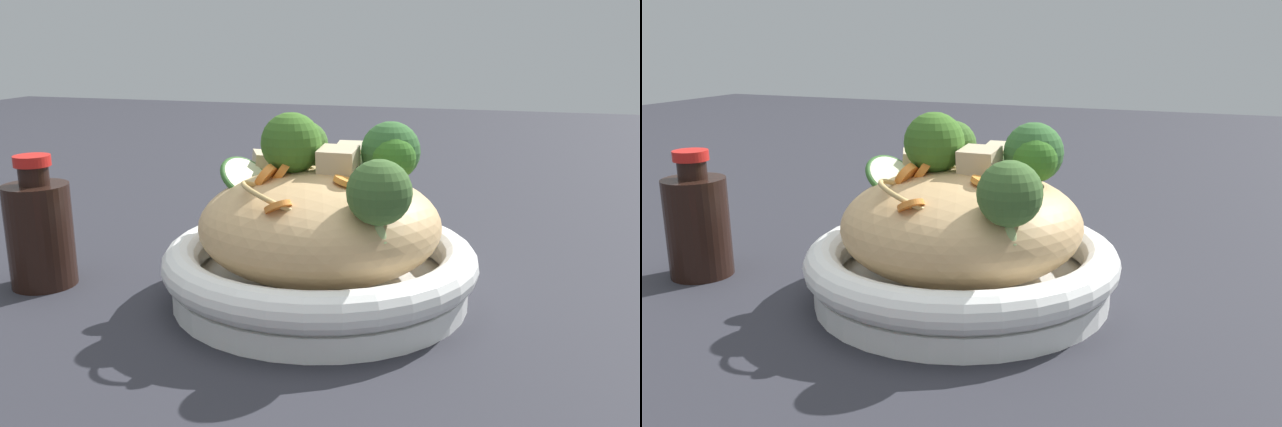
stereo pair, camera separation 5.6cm
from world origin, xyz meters
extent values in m
plane|color=#292930|center=(0.00, 0.00, 0.00)|extent=(3.00, 3.00, 0.00)
cylinder|color=white|center=(0.00, 0.00, 0.01)|extent=(0.25, 0.25, 0.02)
torus|color=white|center=(0.00, 0.00, 0.03)|extent=(0.26, 0.26, 0.03)
ellipsoid|color=tan|center=(0.00, 0.00, 0.06)|extent=(0.20, 0.20, 0.09)
torus|color=tan|center=(-0.02, -0.05, 0.10)|extent=(0.08, 0.08, 0.03)
torus|color=tan|center=(0.02, -0.04, 0.09)|extent=(0.06, 0.06, 0.01)
torus|color=tan|center=(0.00, 0.00, 0.08)|extent=(0.07, 0.07, 0.02)
torus|color=tan|center=(-0.01, 0.04, 0.10)|extent=(0.08, 0.08, 0.03)
cone|color=#9CBA7B|center=(-0.03, 0.05, 0.10)|extent=(0.03, 0.03, 0.02)
sphere|color=#3B6327|center=(-0.03, 0.05, 0.12)|extent=(0.05, 0.05, 0.04)
cone|color=#A2BE78|center=(-0.02, 0.00, 0.11)|extent=(0.03, 0.03, 0.02)
sphere|color=#3A6823|center=(-0.02, 0.00, 0.13)|extent=(0.07, 0.07, 0.05)
cone|color=#A4BB73|center=(0.06, -0.06, 0.08)|extent=(0.02, 0.02, 0.02)
sphere|color=#3C602C|center=(0.06, -0.06, 0.11)|extent=(0.05, 0.05, 0.05)
cone|color=#9DB56F|center=(0.06, 0.01, 0.10)|extent=(0.02, 0.03, 0.02)
sphere|color=#366F23|center=(0.06, 0.01, 0.12)|extent=(0.05, 0.05, 0.04)
cone|color=#A5B575|center=(0.05, 0.02, 0.10)|extent=(0.03, 0.03, 0.02)
sphere|color=#33642F|center=(0.05, 0.02, 0.13)|extent=(0.06, 0.06, 0.05)
cylinder|color=orange|center=(-0.03, -0.01, 0.11)|extent=(0.03, 0.03, 0.03)
cylinder|color=orange|center=(0.01, 0.05, 0.11)|extent=(0.03, 0.03, 0.02)
cylinder|color=orange|center=(0.03, -0.03, 0.11)|extent=(0.03, 0.03, 0.01)
cylinder|color=orange|center=(-0.04, 0.00, 0.11)|extent=(0.02, 0.03, 0.03)
cylinder|color=orange|center=(-0.01, -0.07, 0.10)|extent=(0.03, 0.03, 0.01)
cylinder|color=orange|center=(-0.04, -0.03, 0.11)|extent=(0.02, 0.02, 0.02)
cylinder|color=beige|center=(-0.07, 0.00, 0.10)|extent=(0.05, 0.05, 0.03)
torus|color=#306327|center=(-0.07, 0.00, 0.10)|extent=(0.05, 0.06, 0.03)
cylinder|color=beige|center=(0.02, 0.01, 0.11)|extent=(0.04, 0.04, 0.03)
torus|color=#385E32|center=(0.02, 0.01, 0.11)|extent=(0.05, 0.05, 0.03)
cube|color=#CABE8D|center=(-0.05, 0.04, 0.10)|extent=(0.03, 0.02, 0.02)
cube|color=beige|center=(0.02, 0.00, 0.12)|extent=(0.03, 0.03, 0.03)
cube|color=#CAB58D|center=(-0.06, 0.04, 0.10)|extent=(0.04, 0.04, 0.03)
cube|color=beige|center=(0.01, 0.07, 0.11)|extent=(0.04, 0.04, 0.04)
cylinder|color=black|center=(-0.25, -0.04, 0.05)|extent=(0.06, 0.06, 0.09)
cylinder|color=black|center=(-0.25, -0.04, 0.10)|extent=(0.03, 0.03, 0.02)
cylinder|color=red|center=(-0.25, -0.04, 0.11)|extent=(0.03, 0.03, 0.01)
camera|label=1|loc=(0.15, -0.52, 0.22)|focal=37.98mm
camera|label=2|loc=(0.20, -0.50, 0.22)|focal=37.98mm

